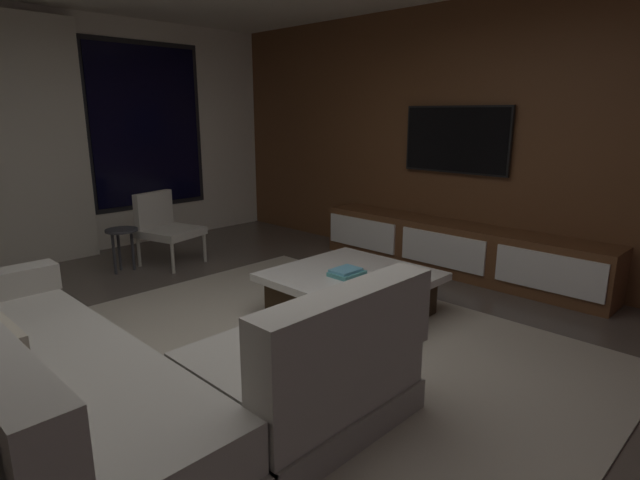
{
  "coord_description": "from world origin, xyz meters",
  "views": [
    {
      "loc": [
        -1.81,
        -2.47,
        1.62
      ],
      "look_at": [
        1.19,
        0.47,
        0.57
      ],
      "focal_mm": 28.63,
      "sensor_mm": 36.0,
      "label": 1
    }
  ],
  "objects_px": {
    "sectional_couch": "(116,381)",
    "side_stool": "(122,237)",
    "accent_chair_near_window": "(165,225)",
    "media_console": "(457,250)",
    "book_stack_on_coffee_table": "(347,272)",
    "coffee_table": "(351,293)",
    "mounted_tv": "(456,140)"
  },
  "relations": [
    {
      "from": "sectional_couch",
      "to": "side_stool",
      "type": "distance_m",
      "value": 2.93
    },
    {
      "from": "book_stack_on_coffee_table",
      "to": "mounted_tv",
      "type": "distance_m",
      "value": 2.09
    },
    {
      "from": "mounted_tv",
      "to": "book_stack_on_coffee_table",
      "type": "bearing_deg",
      "value": -174.99
    },
    {
      "from": "accent_chair_near_window",
      "to": "mounted_tv",
      "type": "height_order",
      "value": "mounted_tv"
    },
    {
      "from": "side_stool",
      "to": "media_console",
      "type": "distance_m",
      "value": 3.45
    },
    {
      "from": "accent_chair_near_window",
      "to": "sectional_couch",
      "type": "bearing_deg",
      "value": -123.66
    },
    {
      "from": "sectional_couch",
      "to": "media_console",
      "type": "height_order",
      "value": "sectional_couch"
    },
    {
      "from": "book_stack_on_coffee_table",
      "to": "accent_chair_near_window",
      "type": "bearing_deg",
      "value": 95.2
    },
    {
      "from": "sectional_couch",
      "to": "side_stool",
      "type": "height_order",
      "value": "sectional_couch"
    },
    {
      "from": "sectional_couch",
      "to": "accent_chair_near_window",
      "type": "bearing_deg",
      "value": 56.34
    },
    {
      "from": "book_stack_on_coffee_table",
      "to": "mounted_tv",
      "type": "bearing_deg",
      "value": 5.01
    },
    {
      "from": "sectional_couch",
      "to": "side_stool",
      "type": "xyz_separation_m",
      "value": [
        1.26,
        2.64,
        0.08
      ]
    },
    {
      "from": "coffee_table",
      "to": "side_stool",
      "type": "xyz_separation_m",
      "value": [
        -0.77,
        2.46,
        0.19
      ]
    },
    {
      "from": "coffee_table",
      "to": "accent_chair_near_window",
      "type": "relative_size",
      "value": 1.49
    },
    {
      "from": "media_console",
      "to": "book_stack_on_coffee_table",
      "type": "bearing_deg",
      "value": 178.77
    },
    {
      "from": "side_stool",
      "to": "media_console",
      "type": "relative_size",
      "value": 0.15
    },
    {
      "from": "book_stack_on_coffee_table",
      "to": "mounted_tv",
      "type": "xyz_separation_m",
      "value": [
        1.85,
        0.16,
        0.96
      ]
    },
    {
      "from": "side_stool",
      "to": "mounted_tv",
      "type": "xyz_separation_m",
      "value": [
        2.55,
        -2.31,
        0.98
      ]
    },
    {
      "from": "accent_chair_near_window",
      "to": "media_console",
      "type": "relative_size",
      "value": 0.25
    },
    {
      "from": "accent_chair_near_window",
      "to": "side_stool",
      "type": "xyz_separation_m",
      "value": [
        -0.48,
        0.03,
        -0.06
      ]
    },
    {
      "from": "coffee_table",
      "to": "mounted_tv",
      "type": "bearing_deg",
      "value": 4.86
    },
    {
      "from": "coffee_table",
      "to": "side_stool",
      "type": "bearing_deg",
      "value": 107.4
    },
    {
      "from": "coffee_table",
      "to": "book_stack_on_coffee_table",
      "type": "distance_m",
      "value": 0.21
    },
    {
      "from": "accent_chair_near_window",
      "to": "coffee_table",
      "type": "bearing_deg",
      "value": -83.13
    },
    {
      "from": "sectional_couch",
      "to": "side_stool",
      "type": "relative_size",
      "value": 5.43
    },
    {
      "from": "book_stack_on_coffee_table",
      "to": "sectional_couch",
      "type": "bearing_deg",
      "value": -175.18
    },
    {
      "from": "book_stack_on_coffee_table",
      "to": "accent_chair_near_window",
      "type": "height_order",
      "value": "accent_chair_near_window"
    },
    {
      "from": "media_console",
      "to": "mounted_tv",
      "type": "xyz_separation_m",
      "value": [
        0.18,
        0.2,
        1.1
      ]
    },
    {
      "from": "coffee_table",
      "to": "side_stool",
      "type": "height_order",
      "value": "side_stool"
    },
    {
      "from": "coffee_table",
      "to": "side_stool",
      "type": "distance_m",
      "value": 2.59
    },
    {
      "from": "coffee_table",
      "to": "accent_chair_near_window",
      "type": "xyz_separation_m",
      "value": [
        -0.29,
        2.44,
        0.25
      ]
    },
    {
      "from": "book_stack_on_coffee_table",
      "to": "side_stool",
      "type": "relative_size",
      "value": 0.57
    }
  ]
}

